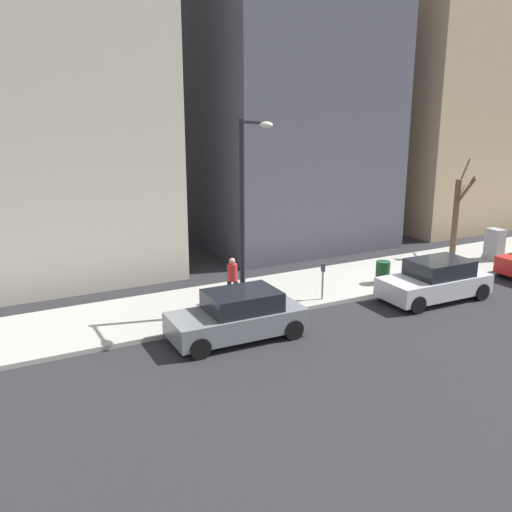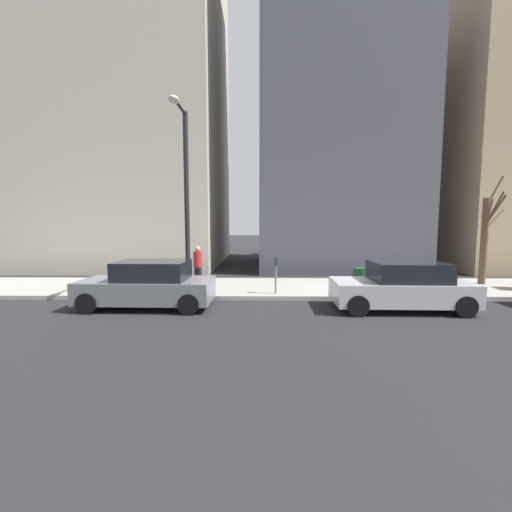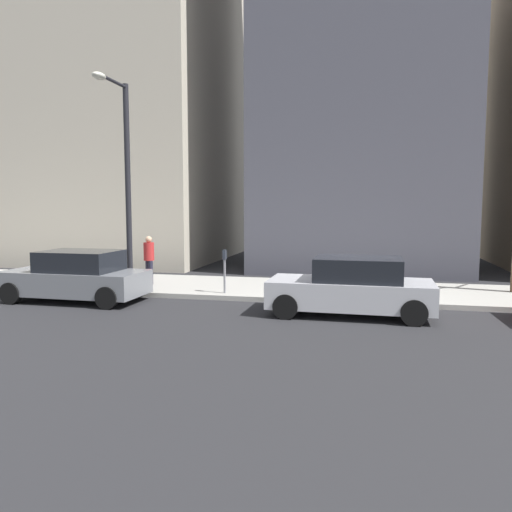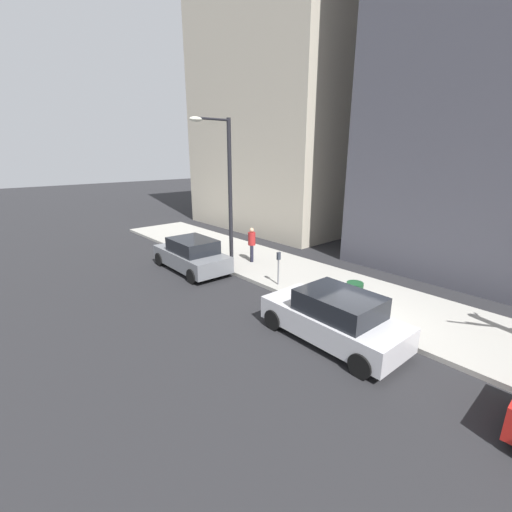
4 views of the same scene
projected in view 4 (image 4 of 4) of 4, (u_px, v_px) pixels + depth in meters
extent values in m
plane|color=#232326|center=(353.00, 326.00, 10.81)|extent=(120.00, 120.00, 0.00)
cube|color=#9E9B93|center=(386.00, 306.00, 12.05)|extent=(4.00, 36.00, 0.15)
cube|color=#B7B7BC|center=(332.00, 322.00, 9.85)|extent=(1.89, 4.24, 0.70)
cube|color=black|center=(339.00, 304.00, 9.51)|extent=(1.64, 2.23, 0.60)
cylinder|color=black|center=(274.00, 319.00, 10.53)|extent=(0.23, 0.64, 0.64)
cylinder|color=black|center=(311.00, 304.00, 11.58)|extent=(0.23, 0.64, 0.64)
cylinder|color=black|center=(361.00, 365.00, 8.26)|extent=(0.23, 0.64, 0.64)
cylinder|color=black|center=(397.00, 341.00, 9.30)|extent=(0.23, 0.64, 0.64)
cube|color=slate|center=(191.00, 258.00, 15.80)|extent=(1.89, 4.24, 0.70)
cube|color=black|center=(193.00, 245.00, 15.46)|extent=(1.65, 2.23, 0.60)
cylinder|color=black|center=(160.00, 259.00, 16.49)|extent=(0.23, 0.64, 0.64)
cylinder|color=black|center=(191.00, 253.00, 17.53)|extent=(0.23, 0.64, 0.64)
cylinder|color=black|center=(192.00, 276.00, 14.21)|extent=(0.23, 0.64, 0.64)
cylinder|color=black|center=(226.00, 268.00, 15.26)|extent=(0.23, 0.64, 0.64)
cylinder|color=slate|center=(278.00, 272.00, 13.65)|extent=(0.07, 0.07, 1.05)
cube|color=#2D333D|center=(279.00, 256.00, 13.45)|extent=(0.14, 0.10, 0.30)
cylinder|color=black|center=(230.00, 196.00, 15.24)|extent=(0.18, 0.18, 6.50)
cylinder|color=black|center=(213.00, 119.00, 13.82)|extent=(1.60, 0.10, 0.10)
ellipsoid|color=beige|center=(196.00, 119.00, 13.33)|extent=(0.56, 0.32, 0.20)
cylinder|color=#14381E|center=(354.00, 295.00, 11.64)|extent=(0.56, 0.56, 0.90)
cylinder|color=#1E1E2D|center=(252.00, 252.00, 16.77)|extent=(0.16, 0.16, 0.82)
cylinder|color=#1E1E2D|center=(252.00, 254.00, 16.54)|extent=(0.16, 0.16, 0.82)
cylinder|color=#A52323|center=(252.00, 239.00, 16.45)|extent=(0.36, 0.36, 0.62)
sphere|color=tan|center=(252.00, 230.00, 16.33)|extent=(0.22, 0.22, 0.22)
cube|color=#BCB29E|center=(301.00, 35.00, 23.50)|extent=(11.72, 11.72, 25.98)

